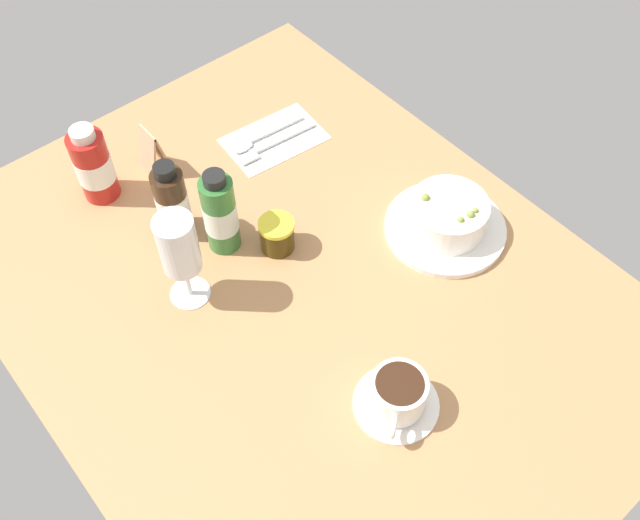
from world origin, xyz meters
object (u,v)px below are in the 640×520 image
(wine_glass, at_px, (179,248))
(porridge_bowl, at_px, (447,218))
(sauce_bottle_brown, at_px, (172,202))
(jam_jar, at_px, (277,235))
(menu_card, at_px, (152,150))
(sauce_bottle_red, at_px, (94,166))
(cutlery_setting, at_px, (272,139))
(coffee_cup, at_px, (398,395))
(sauce_bottle_green, at_px, (220,214))

(wine_glass, bearing_deg, porridge_bowl, -113.21)
(wine_glass, bearing_deg, sauce_bottle_brown, -25.93)
(jam_jar, height_order, menu_card, menu_card)
(wine_glass, xyz_separation_m, sauce_bottle_red, (0.28, -0.00, -0.05))
(porridge_bowl, xyz_separation_m, cutlery_setting, (0.36, 0.09, -0.03))
(coffee_cup, height_order, menu_card, menu_card)
(jam_jar, relative_size, sauce_bottle_green, 0.37)
(porridge_bowl, bearing_deg, cutlery_setting, 13.88)
(porridge_bowl, bearing_deg, sauce_bottle_red, 41.46)
(sauce_bottle_brown, bearing_deg, coffee_cup, -173.37)
(coffee_cup, height_order, wine_glass, wine_glass)
(cutlery_setting, distance_m, wine_glass, 0.38)
(wine_glass, bearing_deg, cutlery_setting, -58.87)
(cutlery_setting, height_order, sauce_bottle_green, sauce_bottle_green)
(jam_jar, bearing_deg, menu_card, 11.31)
(menu_card, bearing_deg, sauce_bottle_green, 178.42)
(jam_jar, distance_m, sauce_bottle_brown, 0.18)
(porridge_bowl, bearing_deg, menu_card, 33.66)
(coffee_cup, distance_m, sauce_bottle_brown, 0.47)
(sauce_bottle_green, bearing_deg, cutlery_setting, -56.18)
(jam_jar, height_order, sauce_bottle_green, sauce_bottle_green)
(jam_jar, bearing_deg, sauce_bottle_green, 44.98)
(cutlery_setting, xyz_separation_m, sauce_bottle_green, (-0.14, 0.21, 0.07))
(sauce_bottle_brown, distance_m, sauce_bottle_green, 0.09)
(coffee_cup, xyz_separation_m, menu_card, (0.61, 0.01, 0.01))
(cutlery_setting, relative_size, jam_jar, 3.21)
(sauce_bottle_green, bearing_deg, porridge_bowl, -126.28)
(jam_jar, relative_size, menu_card, 0.67)
(sauce_bottle_brown, height_order, menu_card, sauce_bottle_brown)
(sauce_bottle_green, bearing_deg, sauce_bottle_brown, 29.27)
(wine_glass, xyz_separation_m, sauce_bottle_green, (0.05, -0.10, -0.04))
(sauce_bottle_brown, distance_m, menu_card, 0.15)
(sauce_bottle_red, bearing_deg, porridge_bowl, -138.54)
(jam_jar, xyz_separation_m, menu_card, (0.28, 0.06, 0.01))
(porridge_bowl, relative_size, sauce_bottle_green, 1.25)
(porridge_bowl, xyz_separation_m, menu_card, (0.44, 0.29, 0.01))
(jam_jar, xyz_separation_m, sauce_bottle_brown, (0.14, 0.10, 0.04))
(cutlery_setting, xyz_separation_m, sauce_bottle_red, (0.09, 0.31, 0.07))
(sauce_bottle_green, bearing_deg, coffee_cup, -178.15)
(sauce_bottle_green, distance_m, menu_card, 0.22)
(menu_card, bearing_deg, cutlery_setting, -111.35)
(cutlery_setting, bearing_deg, sauce_bottle_green, 123.82)
(wine_glass, distance_m, sauce_bottle_red, 0.28)
(porridge_bowl, distance_m, menu_card, 0.53)
(porridge_bowl, distance_m, sauce_bottle_red, 0.60)
(jam_jar, xyz_separation_m, sauce_bottle_green, (0.06, 0.06, 0.04))
(porridge_bowl, bearing_deg, sauce_bottle_green, 53.72)
(jam_jar, bearing_deg, wine_glass, 84.74)
(cutlery_setting, xyz_separation_m, jam_jar, (-0.20, 0.15, 0.03))
(jam_jar, distance_m, sauce_bottle_red, 0.33)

